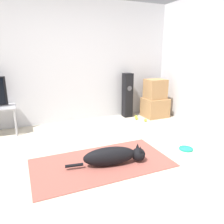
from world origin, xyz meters
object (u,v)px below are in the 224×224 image
object	(u,v)px
dog	(114,156)
cardboard_box_lower	(155,107)
tennis_ball_loose_on_carpet	(145,120)
floor_speaker	(127,95)
frisbee	(186,149)
cardboard_box_upper	(155,89)
tennis_ball_by_boxes	(136,117)
tennis_ball_near_speaker	(137,118)

from	to	relation	value
dog	cardboard_box_lower	size ratio (longest dim) A/B	2.04
tennis_ball_loose_on_carpet	floor_speaker	bearing A→B (deg)	109.34
frisbee	tennis_ball_loose_on_carpet	xyz separation A→B (m)	(0.17, 1.47, 0.02)
cardboard_box_upper	tennis_ball_by_boxes	size ratio (longest dim) A/B	6.73
dog	cardboard_box_upper	distance (m)	2.55
tennis_ball_by_boxes	tennis_ball_near_speaker	bearing A→B (deg)	-114.28
dog	tennis_ball_near_speaker	distance (m)	2.11
dog	tennis_ball_loose_on_carpet	size ratio (longest dim) A/B	16.57
tennis_ball_near_speaker	tennis_ball_loose_on_carpet	world-z (taller)	same
cardboard_box_upper	floor_speaker	xyz separation A→B (m)	(-0.58, 0.27, -0.15)
frisbee	cardboard_box_upper	bearing A→B (deg)	72.04
cardboard_box_lower	cardboard_box_upper	distance (m)	0.44
floor_speaker	tennis_ball_loose_on_carpet	size ratio (longest dim) A/B	15.43
cardboard_box_lower	tennis_ball_loose_on_carpet	size ratio (longest dim) A/B	8.12
dog	cardboard_box_upper	world-z (taller)	cardboard_box_upper
frisbee	tennis_ball_loose_on_carpet	size ratio (longest dim) A/B	3.27
floor_speaker	tennis_ball_loose_on_carpet	distance (m)	0.73
frisbee	tennis_ball_by_boxes	xyz separation A→B (m)	(0.10, 1.78, 0.02)
frisbee	tennis_ball_near_speaker	xyz separation A→B (m)	(0.06, 1.68, 0.02)
dog	floor_speaker	world-z (taller)	floor_speaker
frisbee	tennis_ball_by_boxes	bearing A→B (deg)	86.68
cardboard_box_upper	tennis_ball_loose_on_carpet	xyz separation A→B (m)	(-0.40, -0.26, -0.63)
tennis_ball_loose_on_carpet	frisbee	bearing A→B (deg)	-96.43
dog	tennis_ball_near_speaker	xyz separation A→B (m)	(1.29, 1.66, -0.10)
dog	cardboard_box_upper	bearing A→B (deg)	43.70
dog	cardboard_box_lower	bearing A→B (deg)	43.46
dog	tennis_ball_by_boxes	distance (m)	2.22
frisbee	tennis_ball_by_boxes	distance (m)	1.79
tennis_ball_by_boxes	tennis_ball_loose_on_carpet	distance (m)	0.32
dog	cardboard_box_lower	distance (m)	2.50
frisbee	tennis_ball_near_speaker	world-z (taller)	tennis_ball_near_speaker
dog	frisbee	xyz separation A→B (m)	(1.24, -0.01, -0.12)
dog	tennis_ball_near_speaker	bearing A→B (deg)	52.13
tennis_ball_loose_on_carpet	cardboard_box_upper	bearing A→B (deg)	33.20
floor_speaker	tennis_ball_near_speaker	world-z (taller)	floor_speaker
dog	cardboard_box_lower	xyz separation A→B (m)	(1.82, 1.72, 0.09)
tennis_ball_near_speaker	dog	bearing A→B (deg)	-127.87
dog	floor_speaker	bearing A→B (deg)	58.49
frisbee	tennis_ball_near_speaker	distance (m)	1.68
cardboard_box_upper	floor_speaker	bearing A→B (deg)	155.14
frisbee	cardboard_box_lower	world-z (taller)	cardboard_box_lower
frisbee	cardboard_box_lower	xyz separation A→B (m)	(0.58, 1.73, 0.21)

